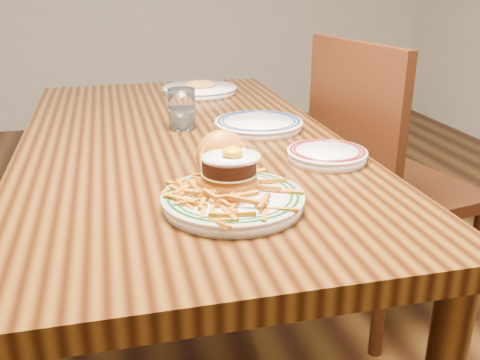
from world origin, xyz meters
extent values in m
plane|color=black|center=(0.00, 0.00, 0.00)|extent=(6.00, 6.00, 0.00)
cube|color=black|center=(0.00, 0.00, 0.72)|extent=(0.85, 1.60, 0.05)
cylinder|color=black|center=(-0.36, 0.74, 0.35)|extent=(0.07, 0.07, 0.70)
cylinder|color=black|center=(0.36, 0.74, 0.35)|extent=(0.07, 0.07, 0.70)
cube|color=#3F1B0D|center=(0.75, 0.11, 0.47)|extent=(0.54, 0.54, 0.04)
cube|color=#3F1B0D|center=(0.55, 0.07, 0.74)|extent=(0.12, 0.46, 0.49)
cylinder|color=#3F1B0D|center=(0.91, 0.34, 0.22)|extent=(0.04, 0.04, 0.45)
cylinder|color=#3F1B0D|center=(0.52, 0.27, 0.22)|extent=(0.04, 0.04, 0.45)
cylinder|color=#3F1B0D|center=(0.98, -0.04, 0.22)|extent=(0.04, 0.04, 0.45)
cylinder|color=#3F1B0D|center=(0.60, -0.12, 0.22)|extent=(0.04, 0.04, 0.45)
cylinder|color=white|center=(0.03, -0.49, 0.76)|extent=(0.27, 0.27, 0.02)
cylinder|color=white|center=(0.03, -0.49, 0.77)|extent=(0.27, 0.27, 0.01)
torus|color=#0C4413|center=(0.03, -0.49, 0.78)|extent=(0.25, 0.25, 0.01)
torus|color=#0C4413|center=(0.03, -0.49, 0.78)|extent=(0.23, 0.23, 0.01)
ellipsoid|color=#A35815|center=(0.03, -0.46, 0.79)|extent=(0.12, 0.12, 0.05)
cylinder|color=#CEBB81|center=(0.03, -0.46, 0.81)|extent=(0.11, 0.11, 0.00)
cylinder|color=black|center=(0.03, -0.46, 0.82)|extent=(0.11, 0.11, 0.03)
ellipsoid|color=white|center=(0.04, -0.46, 0.84)|extent=(0.11, 0.10, 0.01)
ellipsoid|color=#FF9005|center=(0.04, -0.46, 0.85)|extent=(0.04, 0.04, 0.02)
ellipsoid|color=#A35815|center=(0.03, -0.39, 0.82)|extent=(0.11, 0.09, 0.12)
cylinder|color=#CEBB81|center=(0.03, -0.41, 0.82)|extent=(0.10, 0.04, 0.10)
cylinder|color=white|center=(0.31, -0.28, 0.76)|extent=(0.19, 0.19, 0.02)
cylinder|color=white|center=(0.31, -0.28, 0.77)|extent=(0.19, 0.19, 0.01)
torus|color=#5C1516|center=(0.31, -0.28, 0.78)|extent=(0.18, 0.18, 0.01)
torus|color=#5C1516|center=(0.31, -0.28, 0.78)|extent=(0.16, 0.16, 0.01)
cube|color=silver|center=(0.33, -0.27, 0.77)|extent=(0.12, 0.05, 0.00)
cylinder|color=white|center=(0.23, 0.03, 0.76)|extent=(0.25, 0.25, 0.02)
cylinder|color=white|center=(0.23, 0.03, 0.77)|extent=(0.25, 0.25, 0.01)
torus|color=#0F1B4E|center=(0.23, 0.03, 0.77)|extent=(0.24, 0.24, 0.01)
torus|color=#0F1B4E|center=(0.23, 0.03, 0.77)|extent=(0.21, 0.21, 0.01)
cylinder|color=white|center=(0.02, 0.08, 0.81)|extent=(0.08, 0.08, 0.12)
cylinder|color=silver|center=(0.02, 0.08, 0.78)|extent=(0.07, 0.07, 0.06)
cylinder|color=white|center=(0.15, 0.55, 0.76)|extent=(0.27, 0.27, 0.02)
cylinder|color=white|center=(0.15, 0.55, 0.77)|extent=(0.27, 0.27, 0.01)
ellipsoid|color=#AD8931|center=(0.15, 0.55, 0.78)|extent=(0.12, 0.10, 0.03)
camera|label=1|loc=(-0.18, -1.41, 1.17)|focal=40.00mm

